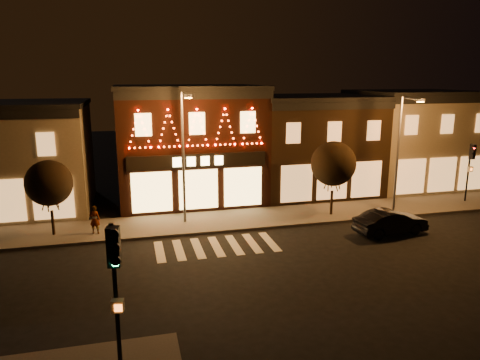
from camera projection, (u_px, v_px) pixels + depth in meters
name	position (u px, v px, depth m)	size (l,w,h in m)	color
ground	(233.00, 278.00, 20.10)	(120.00, 120.00, 0.00)	black
sidewalk_far	(235.00, 220.00, 28.12)	(44.00, 4.00, 0.15)	#47423D
building_pulp	(189.00, 143.00, 32.37)	(10.20, 8.34, 8.30)	black
building_right_a	(311.00, 144.00, 34.73)	(9.20, 8.28, 7.50)	black
building_right_b	(412.00, 138.00, 36.83)	(9.20, 8.28, 7.80)	#7A7056
traffic_signal_near	(115.00, 275.00, 12.17)	(0.39, 0.51, 4.87)	black
traffic_signal_far	(471.00, 161.00, 31.36)	(0.36, 0.48, 4.16)	black
streetlamp_mid	(184.00, 148.00, 26.25)	(0.53, 1.80, 7.86)	#59595E
streetlamp_right	(401.00, 147.00, 28.03)	(0.56, 1.73, 7.53)	#59595E
tree_left	(49.00, 183.00, 24.63)	(2.56, 2.56, 4.28)	black
tree_right	(333.00, 164.00, 28.28)	(2.86, 2.86, 4.78)	black
dark_sedan	(391.00, 222.00, 25.68)	(1.50, 4.31, 1.42)	black
pedestrian	(95.00, 220.00, 25.27)	(0.60, 0.39, 1.64)	gray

